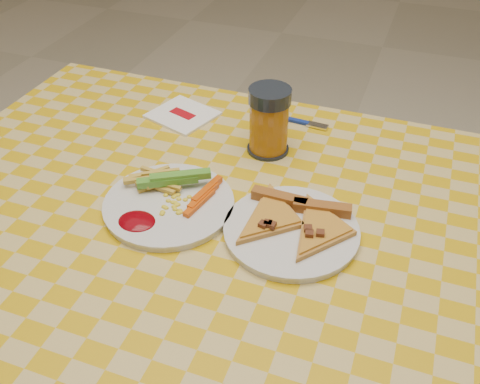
{
  "coord_description": "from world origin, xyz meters",
  "views": [
    {
      "loc": [
        0.26,
        -0.67,
        1.38
      ],
      "look_at": [
        -0.0,
        0.04,
        0.78
      ],
      "focal_mm": 40.0,
      "sensor_mm": 36.0,
      "label": 1
    }
  ],
  "objects_px": {
    "plate_right": "(291,232)",
    "drink_glass": "(269,121)",
    "table": "(234,245)",
    "plate_left": "(169,205)"
  },
  "relations": [
    {
      "from": "plate_right",
      "to": "drink_glass",
      "type": "xyz_separation_m",
      "value": [
        -0.12,
        0.23,
        0.06
      ]
    },
    {
      "from": "table",
      "to": "drink_glass",
      "type": "bearing_deg",
      "value": 91.91
    },
    {
      "from": "plate_right",
      "to": "table",
      "type": "bearing_deg",
      "value": 173.51
    },
    {
      "from": "plate_right",
      "to": "drink_glass",
      "type": "height_order",
      "value": "drink_glass"
    },
    {
      "from": "plate_left",
      "to": "plate_right",
      "type": "relative_size",
      "value": 1.02
    },
    {
      "from": "table",
      "to": "plate_right",
      "type": "xyz_separation_m",
      "value": [
        0.11,
        -0.01,
        0.08
      ]
    },
    {
      "from": "plate_left",
      "to": "plate_right",
      "type": "distance_m",
      "value": 0.23
    },
    {
      "from": "table",
      "to": "drink_glass",
      "type": "relative_size",
      "value": 9.07
    },
    {
      "from": "table",
      "to": "plate_left",
      "type": "distance_m",
      "value": 0.14
    },
    {
      "from": "drink_glass",
      "to": "table",
      "type": "bearing_deg",
      "value": -88.09
    }
  ]
}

